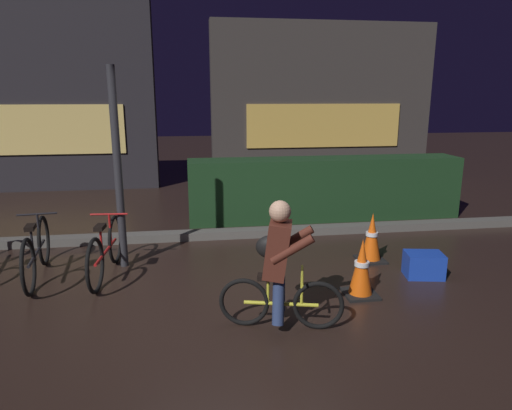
% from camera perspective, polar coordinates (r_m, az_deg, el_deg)
% --- Properties ---
extents(ground_plane, '(40.00, 40.00, 0.00)m').
position_cam_1_polar(ground_plane, '(5.08, -1.28, -11.60)').
color(ground_plane, black).
extents(sidewalk_curb, '(12.00, 0.24, 0.12)m').
position_cam_1_polar(sidewalk_curb, '(7.10, -3.46, -3.61)').
color(sidewalk_curb, '#56544F').
rests_on(sidewalk_curb, ground).
extents(hedge_row, '(4.80, 0.70, 1.08)m').
position_cam_1_polar(hedge_row, '(8.18, 8.61, 2.06)').
color(hedge_row, '#19381C').
rests_on(hedge_row, ground).
extents(storefront_left, '(4.62, 0.54, 4.67)m').
position_cam_1_polar(storefront_left, '(11.48, -24.50, 13.28)').
color(storefront_left, '#262328').
rests_on(storefront_left, ground).
extents(storefront_right, '(5.76, 0.54, 3.94)m').
position_cam_1_polar(storefront_right, '(12.25, 8.27, 12.61)').
color(storefront_right, '#383330').
rests_on(storefront_right, ground).
extents(street_post, '(0.10, 0.10, 2.51)m').
position_cam_1_polar(street_post, '(5.90, -16.91, 4.19)').
color(street_post, '#2D2D33').
rests_on(street_post, ground).
extents(parked_bike_left_mid, '(0.46, 1.61, 0.75)m').
position_cam_1_polar(parked_bike_left_mid, '(6.07, -25.79, -5.26)').
color(parked_bike_left_mid, black).
rests_on(parked_bike_left_mid, ground).
extents(parked_bike_center_left, '(0.46, 1.57, 0.73)m').
position_cam_1_polar(parked_bike_center_left, '(5.84, -18.28, -5.39)').
color(parked_bike_center_left, black).
rests_on(parked_bike_center_left, ground).
extents(traffic_cone_near, '(0.36, 0.36, 0.65)m').
position_cam_1_polar(traffic_cone_near, '(5.16, 13.07, -7.75)').
color(traffic_cone_near, black).
rests_on(traffic_cone_near, ground).
extents(traffic_cone_far, '(0.36, 0.36, 0.66)m').
position_cam_1_polar(traffic_cone_far, '(6.24, 14.28, -4.03)').
color(traffic_cone_far, black).
rests_on(traffic_cone_far, ground).
extents(blue_crate, '(0.49, 0.40, 0.30)m').
position_cam_1_polar(blue_crate, '(5.95, 20.26, -7.05)').
color(blue_crate, '#193DB7').
rests_on(blue_crate, ground).
extents(cyclist, '(1.16, 0.61, 1.25)m').
position_cam_1_polar(cyclist, '(4.29, 2.87, -7.43)').
color(cyclist, black).
rests_on(cyclist, ground).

